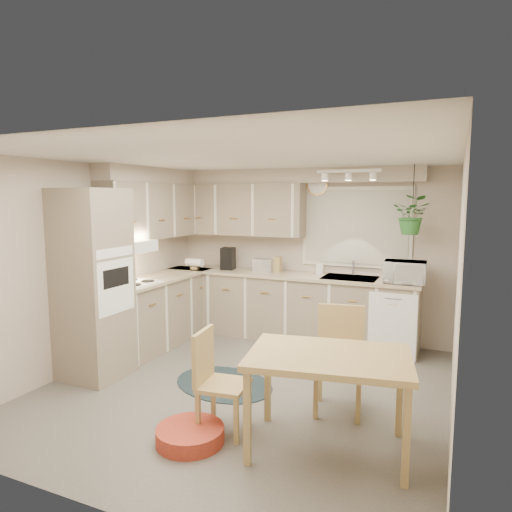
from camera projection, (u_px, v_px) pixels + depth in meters
name	position (u px, v px, depth m)	size (l,w,h in m)	color
floor	(245.00, 388.00, 4.83)	(4.20, 4.20, 0.00)	#646058
ceiling	(244.00, 157.00, 4.52)	(4.20, 4.20, 0.00)	silver
wall_back	(307.00, 253.00, 6.58)	(4.00, 0.04, 2.40)	#BAAC9A
wall_front	(98.00, 330.00, 2.77)	(4.00, 0.04, 2.40)	#BAAC9A
wall_left	(94.00, 265.00, 5.48)	(0.04, 4.20, 2.40)	#BAAC9A
wall_right	(457.00, 292.00, 3.87)	(0.04, 4.20, 2.40)	#BAAC9A
base_cab_left	(160.00, 311.00, 6.25)	(0.60, 1.85, 0.90)	gray
base_cab_back	(286.00, 307.00, 6.48)	(3.60, 0.60, 0.90)	gray
counter_left	(160.00, 278.00, 6.18)	(0.64, 1.89, 0.04)	tan
counter_back	(286.00, 275.00, 6.42)	(3.64, 0.64, 0.04)	tan
oven_stack	(93.00, 284.00, 5.02)	(0.65, 0.65, 2.10)	gray
wall_oven_face	(116.00, 287.00, 4.90)	(0.02, 0.56, 0.58)	white
upper_cab_left	(155.00, 211.00, 6.23)	(0.35, 2.00, 0.75)	gray
upper_cab_back	(239.00, 210.00, 6.74)	(2.00, 0.35, 0.75)	gray
soffit_left	(153.00, 175.00, 6.18)	(0.30, 2.00, 0.20)	#BAAC9A
soffit_back	(291.00, 176.00, 6.39)	(3.60, 0.30, 0.20)	#BAAC9A
cooktop	(133.00, 283.00, 5.65)	(0.52, 0.58, 0.02)	white
range_hood	(130.00, 247.00, 5.60)	(0.40, 0.60, 0.14)	white
window_blinds	(355.00, 227.00, 6.22)	(1.40, 0.02, 1.00)	beige
window_frame	(356.00, 227.00, 6.23)	(1.50, 0.02, 1.10)	beige
sink	(350.00, 281.00, 6.07)	(0.70, 0.48, 0.10)	#9EA1A6
dishwasher_front	(392.00, 327.00, 5.61)	(0.58, 0.01, 0.83)	white
track_light_bar	(349.00, 171.00, 5.66)	(0.80, 0.04, 0.04)	white
wall_clock	(317.00, 185.00, 6.37)	(0.30, 0.30, 0.03)	#E1AC4F
dining_table	(328.00, 402.00, 3.60)	(1.25, 0.83, 0.79)	tan
chair_left	(224.00, 382.00, 3.88)	(0.41, 0.41, 0.88)	tan
chair_back	(339.00, 361.00, 4.23)	(0.46, 0.46, 0.98)	tan
braided_rug	(224.00, 384.00, 4.92)	(1.16, 0.87, 0.01)	black
pet_bed	(190.00, 435.00, 3.74)	(0.56, 0.56, 0.13)	#B93B25
microwave	(405.00, 270.00, 5.67)	(0.50, 0.28, 0.34)	white
soap_bottle	(320.00, 270.00, 6.38)	(0.09, 0.21, 0.10)	white
hanging_plant	(412.00, 219.00, 5.56)	(0.43, 0.48, 0.37)	#2C6C2B
coffee_maker	(228.00, 258.00, 6.77)	(0.18, 0.22, 0.32)	black
toaster	(264.00, 265.00, 6.57)	(0.30, 0.17, 0.18)	#9EA1A6
knife_block	(278.00, 265.00, 6.51)	(0.10, 0.10, 0.22)	tan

